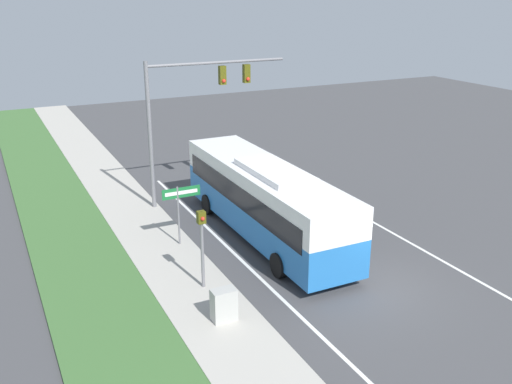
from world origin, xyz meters
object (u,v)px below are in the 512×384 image
Objects in this scene: pedestrian_signal at (202,237)px; street_sign at (180,203)px; signal_gantry at (191,102)px; bus at (265,197)px; utility_cabinet at (224,305)px.

street_sign is (0.54, 3.88, -0.13)m from pedestrian_signal.
signal_gantry is 2.37× the size of pedestrian_signal.
street_sign is (-3.60, 0.64, 0.09)m from bus.
bus is 4.35× the size of street_sign.
street_sign is at bearing -116.18° from signal_gantry.
signal_gantry is at bearing 71.61° from pedestrian_signal.
street_sign is 6.40m from utility_cabinet.
pedestrian_signal is at bearing -141.91° from bus.
utility_cabinet is (-4.34, -5.58, -1.19)m from bus.
signal_gantry is 2.70× the size of street_sign.
utility_cabinet is at bearing -105.63° from signal_gantry.
pedestrian_signal is at bearing -108.39° from signal_gantry.
street_sign is 2.44× the size of utility_cabinet.
street_sign is at bearing 82.09° from pedestrian_signal.
street_sign reaches higher than utility_cabinet.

